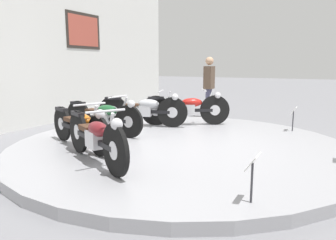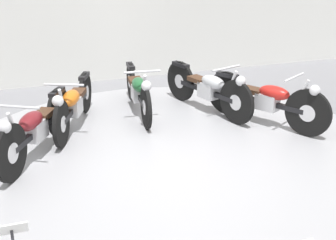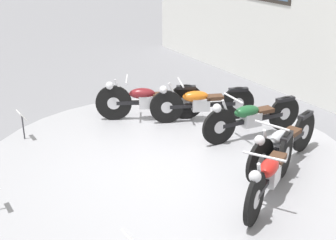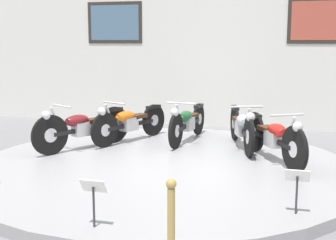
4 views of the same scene
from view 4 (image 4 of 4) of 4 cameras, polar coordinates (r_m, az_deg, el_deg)
The scene contains 10 objects.
ground_plane at distance 7.33m, azimuth -0.56°, elevation -6.43°, with size 60.00×60.00×0.00m, color slate.
display_platform at distance 7.31m, azimuth -0.56°, elevation -5.86°, with size 5.91×5.91×0.15m, color #99999E.
back_wall at distance 11.18m, azimuth 5.43°, elevation 10.69°, with size 14.00×0.22×4.48m.
motorcycle_maroon at distance 8.29m, azimuth -10.45°, elevation -0.78°, with size 1.05×1.79×0.81m.
motorcycle_orange at distance 8.79m, azimuth -4.79°, elevation -0.20°, with size 0.83×1.84×0.79m.
motorcycle_green at distance 8.79m, azimuth 2.36°, elevation -0.17°, with size 0.54×1.97×0.79m.
motorcycle_silver at distance 8.32m, azimuth 8.99°, elevation -0.73°, with size 0.71×1.95×0.81m.
motorcycle_red at distance 7.50m, azimuth 12.79°, elevation -1.96°, with size 1.06×1.79×0.82m.
info_placard_front_centre at distance 4.84m, azimuth -9.08°, elevation -8.71°, with size 0.26×0.11×0.51m.
info_placard_front_right at distance 5.32m, azimuth 15.48°, elevation -7.24°, with size 0.26×0.11×0.51m.
Camera 4 is at (1.92, -6.78, 2.03)m, focal length 50.00 mm.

